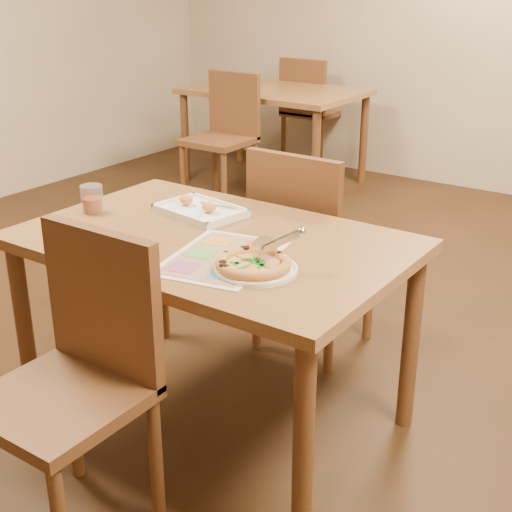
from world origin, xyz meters
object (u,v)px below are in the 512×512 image
Objects in this scene: chair_near at (82,350)px; bg_chair_far at (308,100)px; chair_far at (304,230)px; pizza_cutter at (276,243)px; dining_table at (213,261)px; bg_table at (274,100)px; appetizer_tray at (200,211)px; plate at (256,269)px; menu at (222,257)px; bg_chair_near at (227,122)px; pizza at (253,264)px; glass_tumbler at (92,201)px.

chair_near is 4.22m from bg_chair_far.
chair_far reaches higher than pizza_cutter.
dining_table is at bearing 90.00° from chair_far.
bg_table is 2.99m from appetizer_tray.
bg_chair_far is 3.94m from plate.
dining_table is at bearing 136.42° from menu.
pizza_cutter is at bearing -50.14° from bg_chair_near.
pizza is (-0.00, -0.01, 0.02)m from plate.
plate is 1.09× the size of pizza.
dining_table is 12.62× the size of glass_tumbler.
plate is (0.29, -0.76, 0.16)m from chair_far.
appetizer_tray is at bearing 102.20° from pizza_cutter.
bg_table is 3.51m from pizza.
bg_chair_near reaches higher than glass_tumbler.
plate is at bearing -9.85° from menu.
bg_table is 12.62× the size of glass_tumbler.
glass_tumbler reaches higher than plate.
chair_far is at bearing -53.95° from bg_table.
dining_table is 0.27m from appetizer_tray.
pizza is (1.88, -2.96, 0.11)m from bg_table.
chair_near is 3.76m from bg_table.
bg_chair_far is at bearing 112.29° from chair_near.
plate is at bearing 54.42° from pizza.
pizza_cutter is at bearing 114.74° from chair_far.
appetizer_tray is at bearing 138.91° from dining_table.
chair_far is 1.38× the size of appetizer_tray.
bg_chair_far is 3.85m from menu.
menu is (0.14, -0.73, 0.16)m from chair_far.
bg_chair_far is 3.95m from pizza.
chair_near reaches higher than glass_tumbler.
dining_table is 5.66× the size of pizza.
bg_chair_far is at bearing 69.76° from pizza_cutter.
appetizer_tray reaches higher than pizza.
dining_table is 5.19× the size of plate.
chair_near and chair_far have the same top height.
appetizer_tray is (-0.19, -0.44, 0.17)m from chair_far.
pizza_cutter is 0.59m from appetizer_tray.
bg_table is 3.82× the size of appetizer_tray.
dining_table is 0.55m from glass_tumbler.
dining_table is 3.82× the size of appetizer_tray.
pizza is (0.28, 0.44, 0.18)m from chair_near.
glass_tumbler is at bearing 125.82° from pizza_cutter.
chair_far is 1.00× the size of bg_chair_far.
chair_near is 1.38× the size of appetizer_tray.
pizza_cutter reaches higher than appetizer_tray.
bg_table is 3.51m from plate.
plate is (1.89, -2.96, 0.09)m from bg_table.
chair_far is 0.76m from menu.
pizza is 0.09m from pizza_cutter.
dining_table is 0.61m from chair_far.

